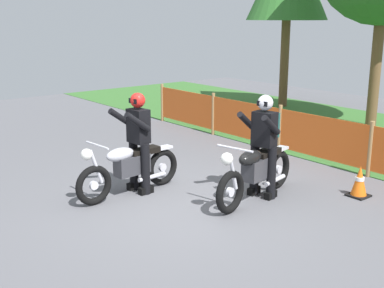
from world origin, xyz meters
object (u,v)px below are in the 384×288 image
at_px(rider_trailing, 264,140).
at_px(traffic_cone, 359,181).
at_px(motorcycle_lead, 129,167).
at_px(motorcycle_trailing, 256,171).
at_px(rider_lead, 138,139).

distance_m(rider_trailing, traffic_cone, 1.73).
bearing_deg(traffic_cone, motorcycle_lead, -130.32).
height_order(motorcycle_trailing, traffic_cone, motorcycle_trailing).
bearing_deg(motorcycle_trailing, rider_lead, -62.90).
distance_m(motorcycle_trailing, traffic_cone, 1.76).
height_order(motorcycle_trailing, rider_trailing, rider_trailing).
relative_size(motorcycle_lead, traffic_cone, 3.87).
bearing_deg(traffic_cone, motorcycle_trailing, -123.50).
height_order(motorcycle_trailing, rider_lead, rider_lead).
relative_size(motorcycle_lead, motorcycle_trailing, 0.98).
height_order(motorcycle_lead, rider_trailing, rider_trailing).
bearing_deg(traffic_cone, rider_trailing, -129.52).
distance_m(motorcycle_trailing, rider_lead, 2.01).
bearing_deg(rider_lead, motorcycle_trailing, 124.90).
xyz_separation_m(rider_lead, traffic_cone, (2.47, 2.70, -0.66)).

